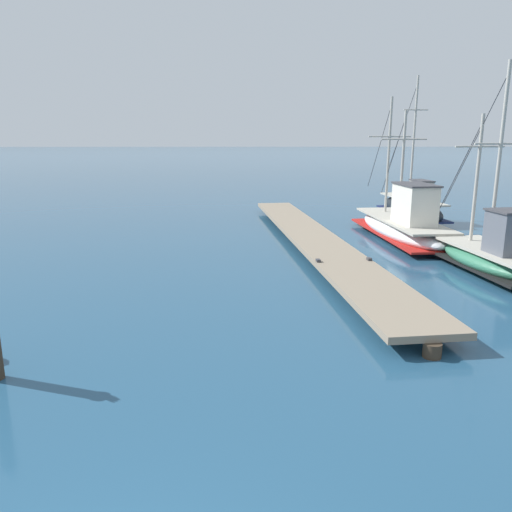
% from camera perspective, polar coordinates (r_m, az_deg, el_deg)
% --- Properties ---
extents(floating_dock, '(3.62, 19.78, 0.53)m').
position_cam_1_polar(floating_dock, '(19.07, 6.63, 2.02)').
color(floating_dock, gray).
rests_on(floating_dock, ground).
extents(fishing_boat_0, '(2.03, 6.55, 7.04)m').
position_cam_1_polar(fishing_boat_0, '(26.66, 17.46, 5.41)').
color(fishing_boat_0, black).
rests_on(fishing_boat_0, ground).
extents(fishing_boat_1, '(2.50, 5.84, 6.31)m').
position_cam_1_polar(fishing_boat_1, '(17.08, 25.74, 0.17)').
color(fishing_boat_1, '#337556').
rests_on(fishing_boat_1, ground).
extents(fishing_boat_2, '(2.61, 8.40, 5.81)m').
position_cam_1_polar(fishing_boat_2, '(21.27, 16.58, 3.56)').
color(fishing_boat_2, silver).
rests_on(fishing_boat_2, ground).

